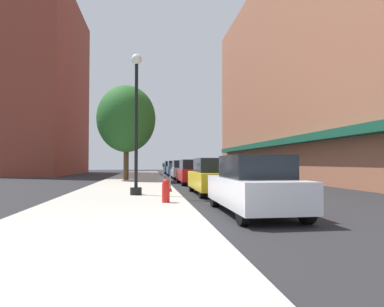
{
  "coord_description": "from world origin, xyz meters",
  "views": [
    {
      "loc": [
        1.04,
        -4.83,
        1.45
      ],
      "look_at": [
        4.29,
        18.95,
        2.14
      ],
      "focal_mm": 30.06,
      "sensor_mm": 36.0,
      "label": 1
    }
  ],
  "objects_px": {
    "fire_hydrant": "(166,190)",
    "car_green": "(171,168)",
    "parking_meter_near": "(164,170)",
    "tree_near": "(126,119)",
    "lamppost": "(136,121)",
    "car_yellow": "(213,177)",
    "car_silver": "(182,170)",
    "car_white": "(254,185)",
    "parking_meter_far": "(170,174)",
    "car_blue": "(175,169)",
    "car_red": "(192,172)"
  },
  "relations": [
    {
      "from": "fire_hydrant",
      "to": "car_green",
      "type": "bearing_deg",
      "value": 85.71
    },
    {
      "from": "fire_hydrant",
      "to": "parking_meter_near",
      "type": "xyz_separation_m",
      "value": [
        0.42,
        10.53,
        0.43
      ]
    },
    {
      "from": "tree_near",
      "to": "fire_hydrant",
      "type": "bearing_deg",
      "value": -81.11
    },
    {
      "from": "lamppost",
      "to": "car_yellow",
      "type": "height_order",
      "value": "lamppost"
    },
    {
      "from": "parking_meter_near",
      "to": "car_silver",
      "type": "distance_m",
      "value": 7.3
    },
    {
      "from": "fire_hydrant",
      "to": "car_yellow",
      "type": "relative_size",
      "value": 0.18
    },
    {
      "from": "lamppost",
      "to": "car_yellow",
      "type": "distance_m",
      "value": 4.3
    },
    {
      "from": "car_white",
      "to": "fire_hydrant",
      "type": "bearing_deg",
      "value": 141.23
    },
    {
      "from": "fire_hydrant",
      "to": "parking_meter_near",
      "type": "distance_m",
      "value": 10.54
    },
    {
      "from": "parking_meter_near",
      "to": "car_green",
      "type": "bearing_deg",
      "value": 84.69
    },
    {
      "from": "parking_meter_far",
      "to": "tree_near",
      "type": "height_order",
      "value": "tree_near"
    },
    {
      "from": "fire_hydrant",
      "to": "car_silver",
      "type": "bearing_deg",
      "value": 82.33
    },
    {
      "from": "fire_hydrant",
      "to": "tree_near",
      "type": "relative_size",
      "value": 0.11
    },
    {
      "from": "car_white",
      "to": "car_blue",
      "type": "height_order",
      "value": "same"
    },
    {
      "from": "parking_meter_far",
      "to": "car_yellow",
      "type": "xyz_separation_m",
      "value": [
        1.95,
        -0.28,
        -0.14
      ]
    },
    {
      "from": "car_yellow",
      "to": "car_red",
      "type": "height_order",
      "value": "same"
    },
    {
      "from": "tree_near",
      "to": "car_silver",
      "type": "distance_m",
      "value": 6.81
    },
    {
      "from": "car_white",
      "to": "car_red",
      "type": "relative_size",
      "value": 1.0
    },
    {
      "from": "car_yellow",
      "to": "fire_hydrant",
      "type": "bearing_deg",
      "value": -122.19
    },
    {
      "from": "tree_near",
      "to": "car_silver",
      "type": "height_order",
      "value": "tree_near"
    },
    {
      "from": "lamppost",
      "to": "car_blue",
      "type": "bearing_deg",
      "value": 80.86
    },
    {
      "from": "parking_meter_near",
      "to": "lamppost",
      "type": "bearing_deg",
      "value": -100.95
    },
    {
      "from": "car_white",
      "to": "parking_meter_far",
      "type": "bearing_deg",
      "value": 110.19
    },
    {
      "from": "lamppost",
      "to": "parking_meter_near",
      "type": "distance_m",
      "value": 8.26
    },
    {
      "from": "fire_hydrant",
      "to": "car_white",
      "type": "relative_size",
      "value": 0.18
    },
    {
      "from": "tree_near",
      "to": "car_red",
      "type": "relative_size",
      "value": 1.72
    },
    {
      "from": "fire_hydrant",
      "to": "car_yellow",
      "type": "height_order",
      "value": "car_yellow"
    },
    {
      "from": "car_silver",
      "to": "tree_near",
      "type": "bearing_deg",
      "value": -149.85
    },
    {
      "from": "car_green",
      "to": "parking_meter_near",
      "type": "bearing_deg",
      "value": -94.28
    },
    {
      "from": "fire_hydrant",
      "to": "car_yellow",
      "type": "distance_m",
      "value": 4.35
    },
    {
      "from": "lamppost",
      "to": "tree_near",
      "type": "xyz_separation_m",
      "value": [
        -1.21,
        12.04,
        1.69
      ]
    },
    {
      "from": "tree_near",
      "to": "car_red",
      "type": "xyz_separation_m",
      "value": [
        4.67,
        -4.09,
        -4.08
      ]
    },
    {
      "from": "parking_meter_near",
      "to": "car_green",
      "type": "height_order",
      "value": "car_green"
    },
    {
      "from": "car_yellow",
      "to": "car_silver",
      "type": "height_order",
      "value": "same"
    },
    {
      "from": "lamppost",
      "to": "parking_meter_far",
      "type": "height_order",
      "value": "lamppost"
    },
    {
      "from": "car_white",
      "to": "car_red",
      "type": "distance_m",
      "value": 12.72
    },
    {
      "from": "parking_meter_near",
      "to": "car_blue",
      "type": "height_order",
      "value": "car_blue"
    },
    {
      "from": "parking_meter_near",
      "to": "parking_meter_far",
      "type": "relative_size",
      "value": 1.0
    },
    {
      "from": "car_green",
      "to": "fire_hydrant",
      "type": "bearing_deg",
      "value": -93.26
    },
    {
      "from": "car_white",
      "to": "tree_near",
      "type": "bearing_deg",
      "value": 107.62
    },
    {
      "from": "car_silver",
      "to": "fire_hydrant",
      "type": "bearing_deg",
      "value": -98.38
    },
    {
      "from": "car_yellow",
      "to": "car_silver",
      "type": "xyz_separation_m",
      "value": [
        0.0,
        13.92,
        0.0
      ]
    },
    {
      "from": "parking_meter_far",
      "to": "car_red",
      "type": "bearing_deg",
      "value": 73.91
    },
    {
      "from": "car_blue",
      "to": "car_green",
      "type": "bearing_deg",
      "value": 89.59
    },
    {
      "from": "car_white",
      "to": "car_red",
      "type": "height_order",
      "value": "same"
    },
    {
      "from": "parking_meter_near",
      "to": "car_red",
      "type": "bearing_deg",
      "value": 4.38
    },
    {
      "from": "lamppost",
      "to": "car_white",
      "type": "distance_m",
      "value": 6.36
    },
    {
      "from": "car_yellow",
      "to": "lamppost",
      "type": "bearing_deg",
      "value": -164.35
    },
    {
      "from": "car_white",
      "to": "car_silver",
      "type": "relative_size",
      "value": 1.0
    },
    {
      "from": "parking_meter_far",
      "to": "car_green",
      "type": "relative_size",
      "value": 0.3
    }
  ]
}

